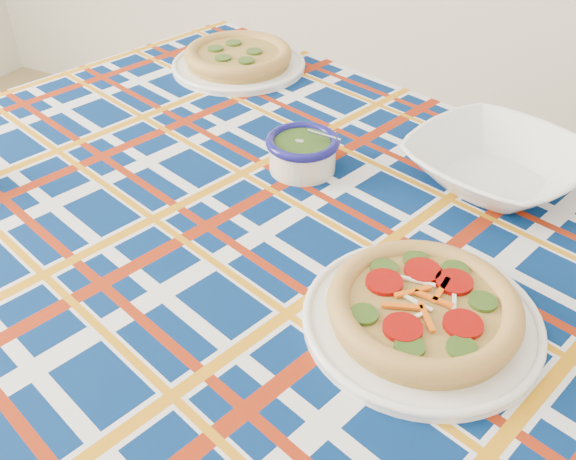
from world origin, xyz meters
The scene contains 6 objects.
dining_table centered at (0.57, 0.39, 0.74)m, with size 1.99×1.56×0.82m.
tablecloth centered at (0.57, 0.39, 0.76)m, with size 1.77×1.12×0.12m, color #041E51, non-canonical shape.
main_focaccia_plate centered at (0.78, 0.29, 0.85)m, with size 0.33×0.33×0.06m, color #A47F3A, non-canonical shape.
pesto_bowl centered at (0.45, 0.57, 0.86)m, with size 0.13×0.13×0.08m, color #1D370F, non-canonical shape.
serving_bowl centered at (0.78, 0.69, 0.86)m, with size 0.30×0.30×0.07m, color white.
second_focaccia_plate centered at (0.11, 0.91, 0.85)m, with size 0.33×0.33×0.06m, color #A47F3A, non-canonical shape.
Camera 1 is at (0.90, -0.34, 1.45)m, focal length 40.00 mm.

